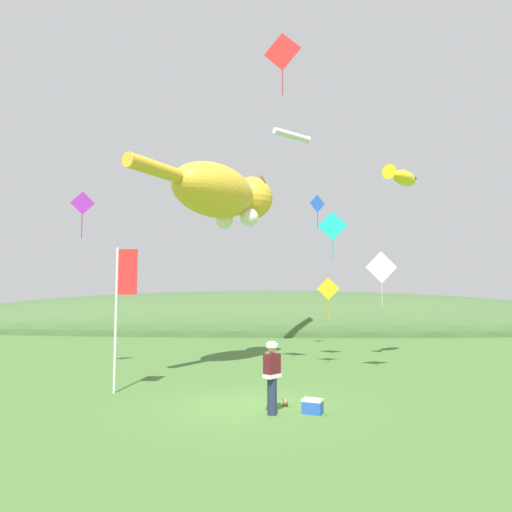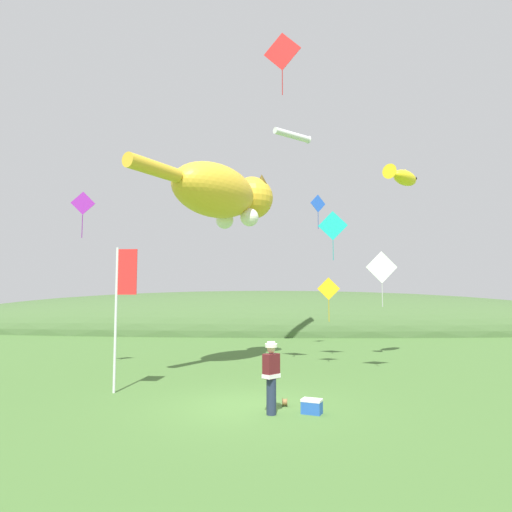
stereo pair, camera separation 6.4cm
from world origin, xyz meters
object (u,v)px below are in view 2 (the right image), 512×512
(kite_tube_streamer, at_px, (293,135))
(kite_diamond_teal, at_px, (333,226))
(kite_fish_windsock, at_px, (402,177))
(kite_spool, at_px, (285,402))
(festival_banner_pole, at_px, (121,297))
(festival_attendant, at_px, (271,375))
(kite_giant_cat, at_px, (224,194))
(kite_diamond_violet, at_px, (83,204))
(kite_diamond_red, at_px, (282,52))
(kite_diamond_gold, at_px, (329,289))
(kite_diamond_blue, at_px, (318,204))
(kite_diamond_white, at_px, (382,268))
(picnic_cooler, at_px, (312,406))

(kite_tube_streamer, xyz_separation_m, kite_diamond_teal, (1.59, -4.28, -5.72))
(kite_fish_windsock, bearing_deg, kite_spool, -125.08)
(kite_spool, height_order, festival_banner_pole, festival_banner_pole)
(festival_attendant, xyz_separation_m, kite_diamond_teal, (2.67, 8.81, 5.06))
(kite_giant_cat, height_order, kite_tube_streamer, kite_tube_streamer)
(kite_diamond_teal, bearing_deg, kite_diamond_violet, -161.98)
(kite_diamond_violet, relative_size, kite_diamond_teal, 0.81)
(kite_diamond_red, bearing_deg, kite_fish_windsock, 40.11)
(kite_spool, height_order, kite_diamond_gold, kite_diamond_gold)
(kite_diamond_red, bearing_deg, kite_giant_cat, 129.02)
(kite_fish_windsock, distance_m, kite_diamond_violet, 13.47)
(kite_diamond_red, bearing_deg, kite_diamond_teal, 64.44)
(kite_giant_cat, relative_size, kite_diamond_violet, 4.15)
(festival_banner_pole, bearing_deg, festival_attendant, -26.51)
(kite_diamond_red, distance_m, kite_diamond_teal, 7.66)
(kite_tube_streamer, xyz_separation_m, kite_diamond_blue, (1.34, -0.02, -3.86))
(kite_spool, bearing_deg, kite_diamond_gold, 74.00)
(festival_banner_pole, height_order, kite_fish_windsock, kite_fish_windsock)
(kite_spool, xyz_separation_m, kite_fish_windsock, (5.37, 7.64, 8.04))
(kite_spool, bearing_deg, kite_fish_windsock, 54.92)
(kite_diamond_violet, bearing_deg, kite_diamond_gold, 12.96)
(kite_diamond_white, bearing_deg, kite_diamond_teal, 120.46)
(kite_spool, distance_m, kite_diamond_white, 7.65)
(kite_diamond_blue, relative_size, kite_diamond_violet, 1.05)
(picnic_cooler, relative_size, kite_tube_streamer, 0.26)
(kite_tube_streamer, relative_size, kite_diamond_red, 0.95)
(festival_attendant, distance_m, kite_fish_windsock, 12.52)
(festival_attendant, relative_size, kite_spool, 8.18)
(kite_diamond_blue, xyz_separation_m, kite_diamond_teal, (0.25, -4.26, -1.87))
(kite_giant_cat, relative_size, kite_diamond_blue, 3.97)
(festival_attendant, relative_size, kite_diamond_red, 0.77)
(picnic_cooler, relative_size, kite_diamond_white, 0.27)
(picnic_cooler, xyz_separation_m, festival_banner_pole, (-5.61, 2.16, 2.70))
(festival_attendant, distance_m, kite_diamond_white, 8.09)
(kite_tube_streamer, height_order, kite_diamond_white, kite_tube_streamer)
(picnic_cooler, distance_m, kite_diamond_teal, 10.58)
(kite_diamond_blue, bearing_deg, kite_diamond_white, -75.46)
(kite_fish_windsock, relative_size, kite_diamond_red, 1.00)
(kite_tube_streamer, bearing_deg, kite_spool, -93.42)
(kite_diamond_gold, xyz_separation_m, kite_diamond_red, (-1.95, -3.76, 8.36))
(festival_banner_pole, bearing_deg, kite_spool, -16.15)
(kite_diamond_red, bearing_deg, festival_attendant, -95.34)
(kite_diamond_white, bearing_deg, kite_spool, -125.70)
(kite_tube_streamer, bearing_deg, picnic_cooler, -90.31)
(festival_attendant, bearing_deg, festival_banner_pole, 153.49)
(kite_spool, relative_size, kite_diamond_violet, 0.12)
(kite_diamond_violet, bearing_deg, kite_diamond_white, 3.29)
(kite_spool, xyz_separation_m, festival_banner_pole, (-4.95, 1.43, 2.77))
(kite_spool, bearing_deg, kite_diamond_white, 54.30)
(kite_spool, xyz_separation_m, kite_diamond_gold, (1.98, 6.91, 3.07))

